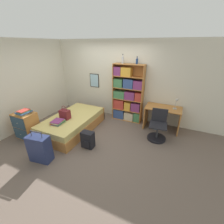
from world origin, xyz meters
TOP-DOWN VIEW (x-y plane):
  - ground_plane at (0.00, 0.00)m, footprint 14.00×14.00m
  - wall_back at (-0.00, 1.55)m, footprint 10.00×0.09m
  - wall_left at (-2.18, 0.00)m, footprint 0.06×10.00m
  - bed at (-0.69, 0.02)m, footprint 1.14×2.02m
  - handbag at (-0.78, -0.19)m, footprint 0.28×0.19m
  - book_stack_on_bed at (-0.77, -0.50)m, footprint 0.33×0.37m
  - suitcase at (-0.50, -1.40)m, footprint 0.52×0.32m
  - dresser at (-1.61, -0.85)m, footprint 0.57×0.45m
  - magazine_pile_on_dresser at (-1.56, -0.86)m, footprint 0.33×0.37m
  - bookcase at (0.58, 1.34)m, footprint 1.00×0.30m
  - bottle_green at (0.38, 1.36)m, footprint 0.07×0.07m
  - bottle_brown at (0.82, 1.39)m, footprint 0.07×0.07m
  - desk at (1.78, 1.20)m, footprint 1.03×0.60m
  - desk_lamp at (2.12, 1.23)m, footprint 0.16×0.11m
  - desk_chair at (1.76, 0.59)m, footprint 0.51×0.51m
  - backpack at (0.21, -0.55)m, footprint 0.32×0.23m
  - waste_bin at (1.64, 1.14)m, footprint 0.21×0.21m

SIDE VIEW (x-z plane):
  - ground_plane at x=0.00m, z-range 0.00..0.00m
  - waste_bin at x=1.64m, z-range 0.00..0.27m
  - backpack at x=0.21m, z-range 0.00..0.44m
  - bed at x=-0.69m, z-range 0.00..0.45m
  - desk_chair at x=1.76m, z-range -0.16..0.68m
  - suitcase at x=-0.50m, z-range -0.06..0.70m
  - dresser at x=-1.61m, z-range 0.00..0.74m
  - desk at x=1.78m, z-range 0.13..0.85m
  - book_stack_on_bed at x=-0.77m, z-range 0.45..0.54m
  - handbag at x=-0.78m, z-range 0.39..0.79m
  - magazine_pile_on_dresser at x=-1.56m, z-range 0.73..0.84m
  - bookcase at x=0.58m, z-range -0.10..1.79m
  - desk_lamp at x=2.12m, z-range 0.78..1.15m
  - wall_back at x=0.00m, z-range 0.00..2.60m
  - wall_left at x=-2.18m, z-range 0.00..2.60m
  - bottle_brown at x=0.82m, z-range 1.87..2.09m
  - bottle_green at x=0.38m, z-range 1.86..2.13m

